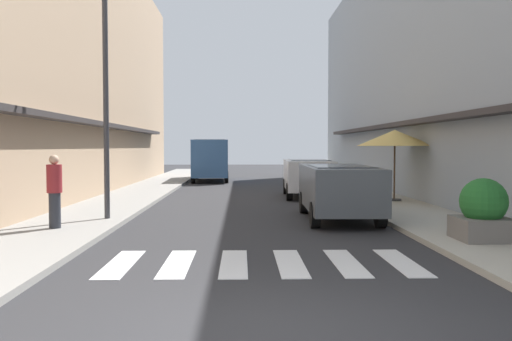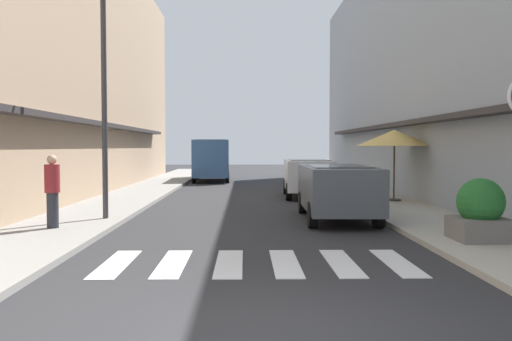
# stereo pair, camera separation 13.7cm
# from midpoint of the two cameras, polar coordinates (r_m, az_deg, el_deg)

# --- Properties ---
(ground_plane) EXTENTS (79.34, 79.34, 0.00)m
(ground_plane) POSITION_cam_midpoint_polar(r_m,az_deg,el_deg) (19.93, -0.76, -3.14)
(ground_plane) COLOR #2B2B2D
(sidewalk_left) EXTENTS (2.47, 50.49, 0.12)m
(sidewalk_left) POSITION_cam_midpoint_polar(r_m,az_deg,el_deg) (20.37, -13.69, -2.92)
(sidewalk_left) COLOR gray
(sidewalk_left) RESTS_ON ground_plane
(sidewalk_right) EXTENTS (2.47, 50.49, 0.12)m
(sidewalk_right) POSITION_cam_midpoint_polar(r_m,az_deg,el_deg) (20.50, 12.08, -2.87)
(sidewalk_right) COLOR #ADA899
(sidewalk_right) RESTS_ON ground_plane
(building_row_left) EXTENTS (5.50, 34.46, 10.97)m
(building_row_left) POSITION_cam_midpoint_polar(r_m,az_deg,el_deg) (22.40, -22.95, 11.35)
(building_row_left) COLOR tan
(building_row_left) RESTS_ON ground_plane
(building_row_right) EXTENTS (5.50, 34.46, 10.85)m
(building_row_right) POSITION_cam_midpoint_polar(r_m,az_deg,el_deg) (22.60, 21.12, 11.15)
(building_row_right) COLOR #939EA8
(building_row_right) RESTS_ON ground_plane
(crosswalk) EXTENTS (5.20, 2.20, 0.01)m
(crosswalk) POSITION_cam_midpoint_polar(r_m,az_deg,el_deg) (9.19, 0.22, -9.81)
(crosswalk) COLOR silver
(crosswalk) RESTS_ON ground_plane
(parked_car_near) EXTENTS (1.89, 4.46, 1.47)m
(parked_car_near) POSITION_cam_midpoint_polar(r_m,az_deg,el_deg) (14.54, 8.51, -1.63)
(parked_car_near) COLOR #4C5156
(parked_car_near) RESTS_ON ground_plane
(parked_car_mid) EXTENTS (1.93, 4.10, 1.47)m
(parked_car_mid) POSITION_cam_midpoint_polar(r_m,az_deg,el_deg) (21.04, 5.37, -0.34)
(parked_car_mid) COLOR silver
(parked_car_mid) RESTS_ON ground_plane
(delivery_van) EXTENTS (2.15, 5.46, 2.37)m
(delivery_van) POSITION_cam_midpoint_polar(r_m,az_deg,el_deg) (30.87, -4.99, 1.48)
(delivery_van) COLOR #33598C
(delivery_van) RESTS_ON ground_plane
(street_lamp) EXTENTS (1.19, 0.28, 5.96)m
(street_lamp) POSITION_cam_midpoint_polar(r_m,az_deg,el_deg) (14.41, -15.27, 9.41)
(street_lamp) COLOR #38383D
(street_lamp) RESTS_ON sidewalk_left
(cafe_umbrella) EXTENTS (2.58, 2.58, 2.43)m
(cafe_umbrella) POSITION_cam_midpoint_polar(r_m,az_deg,el_deg) (19.00, 14.33, 3.35)
(cafe_umbrella) COLOR #262626
(cafe_umbrella) RESTS_ON sidewalk_right
(planter_corner) EXTENTS (1.05, 1.05, 1.23)m
(planter_corner) POSITION_cam_midpoint_polar(r_m,az_deg,el_deg) (11.57, 22.68, -4.07)
(planter_corner) COLOR slate
(planter_corner) RESTS_ON sidewalk_right
(pedestrian_walking_near) EXTENTS (0.34, 0.34, 1.67)m
(pedestrian_walking_near) POSITION_cam_midpoint_polar(r_m,az_deg,el_deg) (13.04, -20.90, -1.92)
(pedestrian_walking_near) COLOR #282B33
(pedestrian_walking_near) RESTS_ON sidewalk_left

